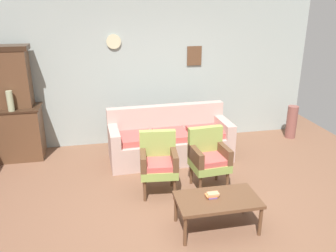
{
  "coord_description": "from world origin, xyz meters",
  "views": [
    {
      "loc": [
        -0.94,
        -3.83,
        2.69
      ],
      "look_at": [
        0.07,
        1.04,
        0.85
      ],
      "focal_mm": 37.29,
      "sensor_mm": 36.0,
      "label": 1
    }
  ],
  "objects_px": {
    "floral_couch": "(170,141)",
    "vase_on_cabinet": "(10,101)",
    "side_cabinet": "(9,134)",
    "coffee_table": "(217,201)",
    "book_stack_on_table": "(212,195)",
    "floor_vase_by_wall": "(292,122)",
    "armchair_near_cabinet": "(158,161)",
    "armchair_near_couch_end": "(209,156)"
  },
  "relations": [
    {
      "from": "armchair_near_couch_end",
      "to": "side_cabinet",
      "type": "bearing_deg",
      "value": 151.96
    },
    {
      "from": "book_stack_on_table",
      "to": "floor_vase_by_wall",
      "type": "xyz_separation_m",
      "value": [
        2.52,
        2.51,
        -0.12
      ]
    },
    {
      "from": "coffee_table",
      "to": "side_cabinet",
      "type": "bearing_deg",
      "value": 137.44
    },
    {
      "from": "book_stack_on_table",
      "to": "floral_couch",
      "type": "bearing_deg",
      "value": 92.5
    },
    {
      "from": "armchair_near_couch_end",
      "to": "book_stack_on_table",
      "type": "xyz_separation_m",
      "value": [
        -0.26,
        -0.96,
        -0.05
      ]
    },
    {
      "from": "vase_on_cabinet",
      "to": "floral_couch",
      "type": "distance_m",
      "value": 2.73
    },
    {
      "from": "vase_on_cabinet",
      "to": "side_cabinet",
      "type": "bearing_deg",
      "value": 127.87
    },
    {
      "from": "side_cabinet",
      "to": "vase_on_cabinet",
      "type": "relative_size",
      "value": 3.41
    },
    {
      "from": "coffee_table",
      "to": "floral_couch",
      "type": "bearing_deg",
      "value": 94.03
    },
    {
      "from": "vase_on_cabinet",
      "to": "coffee_table",
      "type": "bearing_deg",
      "value": -41.94
    },
    {
      "from": "floor_vase_by_wall",
      "to": "side_cabinet",
      "type": "bearing_deg",
      "value": 178.93
    },
    {
      "from": "coffee_table",
      "to": "book_stack_on_table",
      "type": "bearing_deg",
      "value": 144.27
    },
    {
      "from": "armchair_near_cabinet",
      "to": "floor_vase_by_wall",
      "type": "relative_size",
      "value": 1.36
    },
    {
      "from": "side_cabinet",
      "to": "armchair_near_cabinet",
      "type": "distance_m",
      "value": 2.86
    },
    {
      "from": "floral_couch",
      "to": "book_stack_on_table",
      "type": "bearing_deg",
      "value": -87.5
    },
    {
      "from": "armchair_near_couch_end",
      "to": "coffee_table",
      "type": "height_order",
      "value": "armchair_near_couch_end"
    },
    {
      "from": "armchair_near_couch_end",
      "to": "floor_vase_by_wall",
      "type": "bearing_deg",
      "value": 34.38
    },
    {
      "from": "vase_on_cabinet",
      "to": "floral_couch",
      "type": "xyz_separation_m",
      "value": [
        2.59,
        -0.37,
        -0.77
      ]
    },
    {
      "from": "side_cabinet",
      "to": "armchair_near_couch_end",
      "type": "height_order",
      "value": "side_cabinet"
    },
    {
      "from": "armchair_near_couch_end",
      "to": "book_stack_on_table",
      "type": "distance_m",
      "value": 1.0
    },
    {
      "from": "floral_couch",
      "to": "floor_vase_by_wall",
      "type": "relative_size",
      "value": 3.21
    },
    {
      "from": "side_cabinet",
      "to": "floral_couch",
      "type": "distance_m",
      "value": 2.8
    },
    {
      "from": "armchair_near_cabinet",
      "to": "side_cabinet",
      "type": "bearing_deg",
      "value": 144.84
    },
    {
      "from": "floral_couch",
      "to": "vase_on_cabinet",
      "type": "bearing_deg",
      "value": 171.81
    },
    {
      "from": "side_cabinet",
      "to": "coffee_table",
      "type": "distance_m",
      "value": 3.92
    },
    {
      "from": "vase_on_cabinet",
      "to": "floor_vase_by_wall",
      "type": "xyz_separation_m",
      "value": [
        5.2,
        0.09,
        -0.77
      ]
    },
    {
      "from": "side_cabinet",
      "to": "floral_couch",
      "type": "xyz_separation_m",
      "value": [
        2.74,
        -0.56,
        -0.14
      ]
    },
    {
      "from": "armchair_near_cabinet",
      "to": "book_stack_on_table",
      "type": "distance_m",
      "value": 1.08
    },
    {
      "from": "armchair_near_cabinet",
      "to": "armchair_near_couch_end",
      "type": "distance_m",
      "value": 0.75
    },
    {
      "from": "side_cabinet",
      "to": "coffee_table",
      "type": "height_order",
      "value": "side_cabinet"
    },
    {
      "from": "floral_couch",
      "to": "armchair_near_cabinet",
      "type": "xyz_separation_m",
      "value": [
        -0.4,
        -1.09,
        0.17
      ]
    },
    {
      "from": "floral_couch",
      "to": "floor_vase_by_wall",
      "type": "bearing_deg",
      "value": 10.0
    },
    {
      "from": "floral_couch",
      "to": "coffee_table",
      "type": "bearing_deg",
      "value": -85.97
    },
    {
      "from": "coffee_table",
      "to": "book_stack_on_table",
      "type": "distance_m",
      "value": 0.1
    },
    {
      "from": "side_cabinet",
      "to": "floor_vase_by_wall",
      "type": "relative_size",
      "value": 1.75
    },
    {
      "from": "armchair_near_cabinet",
      "to": "book_stack_on_table",
      "type": "relative_size",
      "value": 5.59
    },
    {
      "from": "side_cabinet",
      "to": "book_stack_on_table",
      "type": "bearing_deg",
      "value": -42.68
    },
    {
      "from": "floral_couch",
      "to": "armchair_near_cabinet",
      "type": "bearing_deg",
      "value": -110.01
    },
    {
      "from": "vase_on_cabinet",
      "to": "coffee_table",
      "type": "height_order",
      "value": "vase_on_cabinet"
    },
    {
      "from": "book_stack_on_table",
      "to": "armchair_near_couch_end",
      "type": "bearing_deg",
      "value": 74.65
    },
    {
      "from": "floral_couch",
      "to": "floor_vase_by_wall",
      "type": "distance_m",
      "value": 2.65
    },
    {
      "from": "armchair_near_couch_end",
      "to": "floor_vase_by_wall",
      "type": "distance_m",
      "value": 2.74
    }
  ]
}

